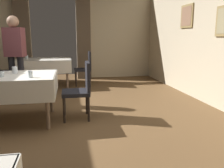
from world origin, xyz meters
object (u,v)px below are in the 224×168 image
Objects in this scene: glass_mid_a at (15,70)px; person_waiter_by_doorway at (15,53)px; glass_mid_c at (30,74)px; glass_far_b at (27,57)px; chair_far_right at (85,67)px; flower_vase_far at (21,56)px; plate_mid_d at (3,72)px; dining_table_far at (44,63)px; chair_mid_right at (81,88)px; dining_table_mid at (16,82)px; plate_far_c at (53,58)px; glass_mid_b at (1,74)px.

glass_mid_a is 0.06× the size of person_waiter_by_doorway.
glass_mid_c reaches higher than glass_far_b.
chair_far_right reaches higher than glass_mid_a.
plate_mid_d is at bearing -87.55° from flower_vase_far.
dining_table_far is 14.51× the size of glass_mid_c.
chair_mid_right is 1.08m from glass_mid_a.
glass_far_b is at bearing 114.22° from chair_mid_right.
person_waiter_by_doorway is (0.15, -1.30, 0.17)m from flower_vase_far.
person_waiter_by_doorway is at bearing -131.80° from chair_far_right.
dining_table_far is (0.15, 2.73, 0.00)m from dining_table_mid.
dining_table_mid is at bearing -93.18° from dining_table_far.
person_waiter_by_doorway reaches higher than dining_table_mid.
dining_table_far is 14.69× the size of glass_far_b.
chair_mid_right reaches higher than plate_far_c.
plate_far_c is (-0.59, 2.97, 0.24)m from chair_mid_right.
dining_table_far is 1.73m from person_waiter_by_doorway.
chair_mid_right is at bearing 20.86° from glass_mid_c.
dining_table_far is 2.89m from glass_mid_b.
plate_far_c is at bearing 43.67° from dining_table_far.
glass_mid_a is at bearing -82.02° from flower_vase_far.
plate_mid_d is 1.03× the size of flower_vase_far.
glass_mid_a is 0.55m from glass_mid_c.
dining_table_mid is 2.83m from glass_far_b.
chair_far_right is 4.72× the size of plate_far_c.
chair_mid_right reaches higher than plate_mid_d.
person_waiter_by_doorway is (-0.16, 0.91, 0.22)m from glass_mid_a.
chair_mid_right is 0.54× the size of person_waiter_by_doorway.
glass_mid_a reaches higher than dining_table_far.
dining_table_far is 7.37× the size of plate_far_c.
glass_mid_c is 0.06× the size of person_waiter_by_doorway.
glass_mid_a is (-1.03, 0.18, 0.29)m from chair_mid_right.
person_waiter_by_doorway is (-1.19, 1.09, 0.51)m from chair_mid_right.
flower_vase_far is (-0.09, 2.07, 0.10)m from plate_mid_d.
chair_far_right is at bearing 65.12° from dining_table_mid.
glass_far_b is (0.07, 0.43, -0.05)m from flower_vase_far.
chair_mid_right is 4.78× the size of plate_mid_d.
flower_vase_far reaches higher than dining_table_mid.
dining_table_mid is at bearing -81.58° from flower_vase_far.
dining_table_mid is at bearing -75.79° from glass_mid_a.
glass_mid_a is 2.65m from glass_far_b.
dining_table_mid is 11.09× the size of glass_mid_a.
chair_mid_right is at bearing -73.10° from dining_table_far.
person_waiter_by_doorway is (-0.36, -1.65, 0.37)m from dining_table_far.
plate_far_c is at bearing 79.73° from glass_mid_b.
glass_far_b is 0.06× the size of person_waiter_by_doorway.
chair_far_right is 1.68m from flower_vase_far.
plate_mid_d is (-0.22, 0.15, -0.05)m from glass_mid_a.
chair_mid_right reaches higher than glass_mid_c.
plate_mid_d is 0.11× the size of person_waiter_by_doorway.
glass_mid_a is 1.10× the size of glass_far_b.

